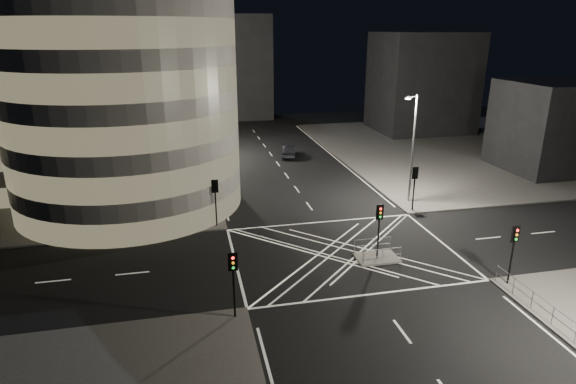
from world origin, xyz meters
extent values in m
plane|color=black|center=(0.00, 0.00, 0.00)|extent=(120.00, 120.00, 0.00)
cube|color=#4C4947|center=(-29.00, 27.00, 0.07)|extent=(42.00, 42.00, 0.15)
cube|color=#4C4947|center=(29.00, 27.00, 0.07)|extent=(42.00, 42.00, 0.15)
cube|color=slate|center=(2.00, -1.50, 0.07)|extent=(3.00, 2.00, 0.15)
cylinder|color=gray|center=(-16.00, 14.00, 12.65)|extent=(20.00, 20.00, 25.00)
cube|color=gray|center=(-26.00, 24.00, 12.65)|extent=(20.00, 18.00, 25.00)
cube|color=gray|center=(-22.00, 42.00, 11.15)|extent=(24.00, 16.00, 22.00)
cube|color=black|center=(26.00, 40.00, 7.65)|extent=(14.00, 12.00, 15.00)
cube|color=black|center=(30.00, 16.00, 5.15)|extent=(10.00, 10.00, 10.00)
cube|color=black|center=(-4.00, 58.00, 9.00)|extent=(18.00, 8.00, 18.00)
cylinder|color=black|center=(-10.50, 9.00, 1.84)|extent=(0.32, 0.32, 3.39)
ellipsoid|color=black|center=(-10.50, 9.00, 4.65)|extent=(4.06, 4.06, 4.66)
cylinder|color=black|center=(-10.50, 15.00, 1.75)|extent=(0.32, 0.32, 3.20)
ellipsoid|color=black|center=(-10.50, 15.00, 4.70)|extent=(4.93, 4.93, 5.67)
cylinder|color=black|center=(-10.50, 21.00, 1.82)|extent=(0.32, 0.32, 3.34)
ellipsoid|color=black|center=(-10.50, 21.00, 4.63)|extent=(4.13, 4.13, 4.75)
cylinder|color=black|center=(-10.50, 27.00, 1.82)|extent=(0.32, 0.32, 3.34)
ellipsoid|color=black|center=(-10.50, 27.00, 4.77)|extent=(4.65, 4.65, 5.34)
cylinder|color=black|center=(-10.50, 33.00, 1.47)|extent=(0.32, 0.32, 2.64)
ellipsoid|color=black|center=(-10.50, 33.00, 3.84)|extent=(3.80, 3.80, 4.37)
cylinder|color=black|center=(-8.80, 6.80, 1.65)|extent=(0.12, 0.12, 3.00)
cube|color=black|center=(-8.80, 6.80, 3.60)|extent=(0.28, 0.22, 0.90)
cube|color=black|center=(-8.80, 6.80, 3.60)|extent=(0.55, 0.04, 1.10)
cylinder|color=black|center=(-8.80, -6.80, 1.65)|extent=(0.12, 0.12, 3.00)
cube|color=black|center=(-8.80, -6.80, 3.60)|extent=(0.28, 0.22, 0.90)
cube|color=black|center=(-8.80, -6.80, 3.60)|extent=(0.55, 0.04, 1.10)
cylinder|color=black|center=(8.80, 6.80, 1.65)|extent=(0.12, 0.12, 3.00)
cube|color=black|center=(8.80, 6.80, 3.60)|extent=(0.28, 0.22, 0.90)
cube|color=black|center=(8.80, 6.80, 3.60)|extent=(0.55, 0.04, 1.10)
cylinder|color=black|center=(8.80, -6.80, 1.65)|extent=(0.12, 0.12, 3.00)
cube|color=black|center=(8.80, -6.80, 3.60)|extent=(0.28, 0.22, 0.90)
cube|color=black|center=(8.80, -6.80, 3.60)|extent=(0.55, 0.04, 1.10)
cylinder|color=black|center=(2.00, -1.50, 1.65)|extent=(0.12, 0.12, 3.00)
cube|color=black|center=(2.00, -1.50, 3.60)|extent=(0.28, 0.22, 0.90)
cube|color=black|center=(2.00, -1.50, 3.60)|extent=(0.55, 0.04, 1.10)
cylinder|color=slate|center=(-9.50, 12.00, 5.15)|extent=(0.20, 0.20, 10.00)
cylinder|color=slate|center=(-9.05, 12.00, 10.00)|extent=(0.90, 0.10, 0.10)
cube|color=slate|center=(-8.60, 12.00, 9.90)|extent=(0.50, 0.25, 0.18)
cube|color=white|center=(-8.60, 12.00, 9.79)|extent=(0.42, 0.20, 0.05)
cylinder|color=slate|center=(-9.50, 30.00, 5.15)|extent=(0.20, 0.20, 10.00)
cylinder|color=slate|center=(-9.05, 30.00, 10.00)|extent=(0.90, 0.10, 0.10)
cube|color=slate|center=(-8.60, 30.00, 9.90)|extent=(0.50, 0.25, 0.18)
cube|color=white|center=(-8.60, 30.00, 9.79)|extent=(0.42, 0.20, 0.05)
cylinder|color=slate|center=(9.50, 9.00, 5.15)|extent=(0.20, 0.20, 10.00)
cylinder|color=slate|center=(9.05, 9.00, 10.00)|extent=(0.90, 0.10, 0.10)
cube|color=slate|center=(8.60, 9.00, 9.90)|extent=(0.50, 0.25, 0.18)
cube|color=white|center=(8.60, 9.00, 9.79)|extent=(0.42, 0.20, 0.05)
cube|color=slate|center=(8.30, -12.15, 0.70)|extent=(0.06, 11.70, 1.10)
cube|color=slate|center=(2.00, -2.40, 0.70)|extent=(2.80, 0.06, 1.10)
cube|color=slate|center=(2.00, -0.60, 0.70)|extent=(2.80, 0.06, 1.10)
imported|color=black|center=(1.98, 28.10, 0.77)|extent=(2.61, 4.91, 1.54)
camera|label=1|loc=(-10.90, -30.57, 15.76)|focal=30.00mm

